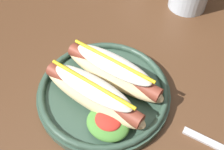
# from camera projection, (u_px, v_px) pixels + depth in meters

# --- Properties ---
(dining_table) EXTENTS (1.33, 1.00, 0.74)m
(dining_table) POSITION_uv_depth(u_px,v_px,m) (151.00, 71.00, 0.66)
(dining_table) COLOR #51331E
(dining_table) RESTS_ON ground_plane
(hot_dog_plate) EXTENTS (0.24, 0.24, 0.08)m
(hot_dog_plate) POSITION_uv_depth(u_px,v_px,m) (104.00, 89.00, 0.48)
(hot_dog_plate) COLOR #334C3D
(hot_dog_plate) RESTS_ON dining_table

